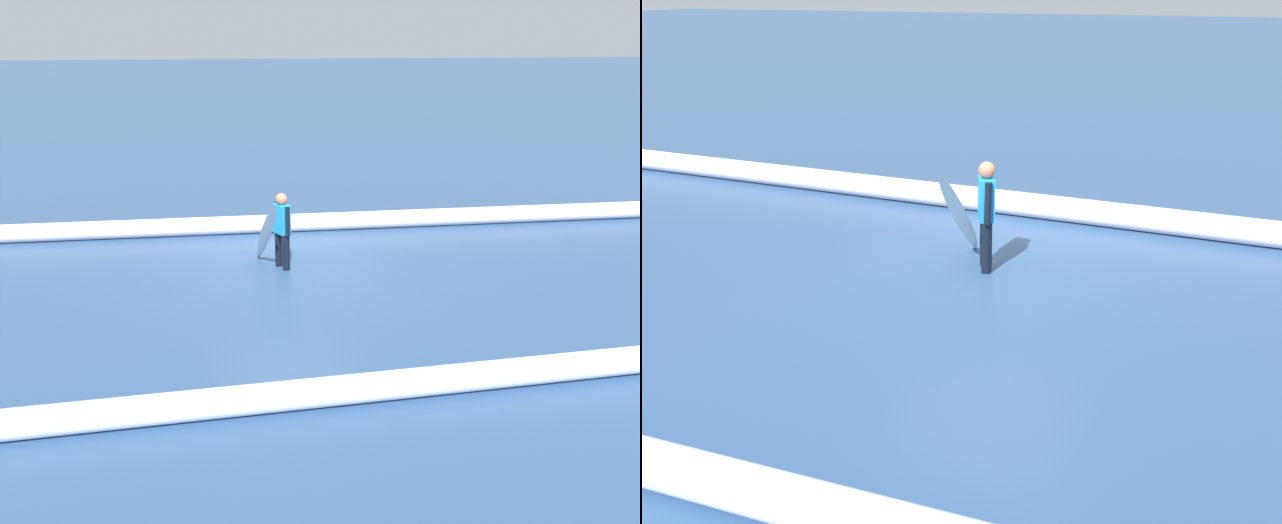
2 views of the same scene
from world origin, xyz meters
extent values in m
plane|color=navy|center=(0.00, 0.00, 0.00)|extent=(185.92, 185.92, 0.00)
cylinder|color=black|center=(0.01, 0.06, 0.35)|extent=(0.14, 0.14, 0.70)
cylinder|color=black|center=(0.14, -0.19, 0.35)|extent=(0.14, 0.14, 0.70)
cube|color=#198CD8|center=(0.08, -0.06, 0.98)|extent=(0.33, 0.39, 0.56)
sphere|color=#BF6A4D|center=(0.08, -0.06, 1.37)|extent=(0.22, 0.22, 0.22)
cylinder|color=black|center=(-0.02, 0.13, 0.98)|extent=(0.09, 0.12, 0.55)
cylinder|color=black|center=(0.17, -0.26, 0.98)|extent=(0.09, 0.17, 0.56)
ellipsoid|color=white|center=(0.39, 0.09, 0.76)|extent=(0.47, 1.78, 1.55)
ellipsoid|color=black|center=(0.39, 0.09, 0.77)|extent=(0.28, 1.42, 1.25)
cylinder|color=white|center=(2.22, -2.49, 0.20)|extent=(23.28, 0.54, 0.40)
camera|label=1|loc=(0.99, 12.15, 4.39)|focal=37.64mm
camera|label=2|loc=(-3.12, 8.15, 3.57)|focal=39.22mm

